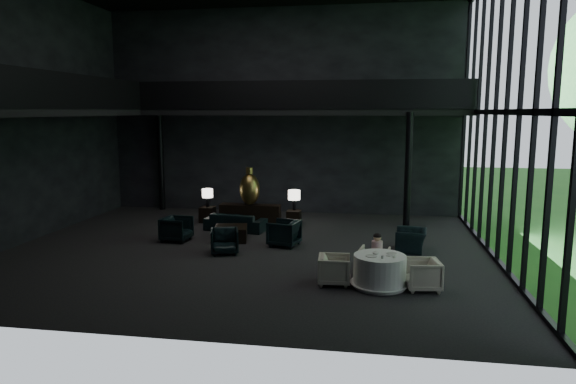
# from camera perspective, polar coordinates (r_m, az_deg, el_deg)

# --- Properties ---
(floor) EXTENTS (14.00, 12.00, 0.02)m
(floor) POSITION_cam_1_polar(r_m,az_deg,el_deg) (15.13, -4.56, -6.48)
(floor) COLOR black
(floor) RESTS_ON ground
(wall_back) EXTENTS (14.00, 0.04, 8.00)m
(wall_back) POSITION_cam_1_polar(r_m,az_deg,el_deg) (20.47, -0.68, 8.89)
(wall_back) COLOR black
(wall_back) RESTS_ON ground
(wall_front) EXTENTS (14.00, 0.04, 8.00)m
(wall_front) POSITION_cam_1_polar(r_m,az_deg,el_deg) (8.88, -14.17, 8.58)
(wall_front) COLOR black
(wall_front) RESTS_ON ground
(wall_left) EXTENTS (0.04, 12.00, 8.00)m
(wall_left) POSITION_cam_1_polar(r_m,az_deg,el_deg) (17.63, -27.65, 7.88)
(wall_left) COLOR black
(wall_left) RESTS_ON ground
(curtain_wall) EXTENTS (0.20, 12.00, 8.00)m
(curtain_wall) POSITION_cam_1_polar(r_m,az_deg,el_deg) (14.58, 23.11, 8.17)
(curtain_wall) COLOR black
(curtain_wall) RESTS_ON ground
(mezzanine_left) EXTENTS (2.00, 12.00, 0.25)m
(mezzanine_left) POSITION_cam_1_polar(r_m,az_deg,el_deg) (17.06, -24.93, 8.06)
(mezzanine_left) COLOR black
(mezzanine_left) RESTS_ON wall_left
(mezzanine_back) EXTENTS (12.00, 2.00, 0.25)m
(mezzanine_back) POSITION_cam_1_polar(r_m,az_deg,el_deg) (19.33, 1.76, 8.88)
(mezzanine_back) COLOR black
(mezzanine_back) RESTS_ON wall_back
(railing_left) EXTENTS (0.06, 12.00, 1.00)m
(railing_left) POSITION_cam_1_polar(r_m,az_deg,el_deg) (16.53, -22.15, 10.31)
(railing_left) COLOR black
(railing_left) RESTS_ON mezzanine_left
(railing_back) EXTENTS (12.00, 0.06, 1.00)m
(railing_back) POSITION_cam_1_polar(r_m,az_deg,el_deg) (18.35, 1.36, 10.76)
(railing_back) COLOR black
(railing_back) RESTS_ON mezzanine_back
(column_nw) EXTENTS (0.24, 0.24, 4.00)m
(column_nw) POSITION_cam_1_polar(r_m,az_deg,el_deg) (21.70, -13.95, 3.34)
(column_nw) COLOR black
(column_nw) RESTS_ON floor
(column_ne) EXTENTS (0.24, 0.24, 4.00)m
(column_ne) POSITION_cam_1_polar(r_m,az_deg,el_deg) (18.33, 13.20, 2.38)
(column_ne) COLOR black
(column_ne) RESTS_ON floor
(console) EXTENTS (2.20, 0.50, 0.70)m
(console) POSITION_cam_1_polar(r_m,az_deg,el_deg) (18.61, -4.22, -2.45)
(console) COLOR black
(console) RESTS_ON floor
(bronze_urn) EXTENTS (0.72, 0.72, 1.35)m
(bronze_urn) POSITION_cam_1_polar(r_m,az_deg,el_deg) (18.41, -4.29, 0.34)
(bronze_urn) COLOR olive
(bronze_urn) RESTS_ON console
(side_table_left) EXTENTS (0.51, 0.51, 0.57)m
(side_table_left) POSITION_cam_1_polar(r_m,az_deg,el_deg) (19.05, -8.92, -2.48)
(side_table_left) COLOR black
(side_table_left) RESTS_ON floor
(table_lamp_left) EXTENTS (0.39, 0.39, 0.66)m
(table_lamp_left) POSITION_cam_1_polar(r_m,az_deg,el_deg) (18.95, -8.94, -0.21)
(table_lamp_left) COLOR black
(table_lamp_left) RESTS_ON side_table_left
(side_table_right) EXTENTS (0.49, 0.49, 0.53)m
(side_table_right) POSITION_cam_1_polar(r_m,az_deg,el_deg) (18.30, 0.64, -2.89)
(side_table_right) COLOR black
(side_table_right) RESTS_ON floor
(table_lamp_right) EXTENTS (0.43, 0.43, 0.72)m
(table_lamp_right) POSITION_cam_1_polar(r_m,az_deg,el_deg) (18.24, 0.69, -0.43)
(table_lamp_right) COLOR black
(table_lamp_right) RESTS_ON side_table_right
(sofa) EXTENTS (2.11, 0.90, 0.80)m
(sofa) POSITION_cam_1_polar(r_m,az_deg,el_deg) (17.56, -5.86, -3.00)
(sofa) COLOR black
(sofa) RESTS_ON floor
(lounge_armchair_west) EXTENTS (0.91, 0.96, 0.91)m
(lounge_armchair_west) POSITION_cam_1_polar(r_m,az_deg,el_deg) (16.44, -12.28, -3.78)
(lounge_armchair_west) COLOR black
(lounge_armchair_west) RESTS_ON floor
(lounge_armchair_east) EXTENTS (1.05, 1.09, 0.95)m
(lounge_armchair_east) POSITION_cam_1_polar(r_m,az_deg,el_deg) (15.49, -0.45, -4.28)
(lounge_armchair_east) COLOR black
(lounge_armchair_east) RESTS_ON floor
(lounge_armchair_south) EXTENTS (0.96, 0.93, 0.81)m
(lounge_armchair_south) POSITION_cam_1_polar(r_m,az_deg,el_deg) (14.79, -7.07, -5.27)
(lounge_armchair_south) COLOR black
(lounge_armchair_south) RESTS_ON floor
(window_armchair) EXTENTS (0.67, 0.95, 0.78)m
(window_armchair) POSITION_cam_1_polar(r_m,az_deg,el_deg) (15.36, 13.51, -4.97)
(window_armchair) COLOR black
(window_armchair) RESTS_ON floor
(coffee_table) EXTENTS (1.18, 1.18, 0.44)m
(coffee_table) POSITION_cam_1_polar(r_m,az_deg,el_deg) (16.28, -6.38, -4.60)
(coffee_table) COLOR black
(coffee_table) RESTS_ON floor
(dining_table) EXTENTS (1.36, 1.36, 0.75)m
(dining_table) POSITION_cam_1_polar(r_m,az_deg,el_deg) (12.17, 10.14, -8.85)
(dining_table) COLOR white
(dining_table) RESTS_ON floor
(dining_chair_north) EXTENTS (0.78, 0.74, 0.69)m
(dining_chair_north) POSITION_cam_1_polar(r_m,az_deg,el_deg) (13.07, 9.54, -7.49)
(dining_chair_north) COLOR #A9A48A
(dining_chair_north) RESTS_ON floor
(dining_chair_east) EXTENTS (0.78, 0.82, 0.76)m
(dining_chair_east) POSITION_cam_1_polar(r_m,az_deg,el_deg) (12.17, 14.71, -8.74)
(dining_chair_east) COLOR tan
(dining_chair_east) RESTS_ON floor
(dining_chair_west) EXTENTS (0.70, 0.74, 0.73)m
(dining_chair_west) POSITION_cam_1_polar(r_m,az_deg,el_deg) (12.22, 5.19, -8.49)
(dining_chair_west) COLOR #B3AA98
(dining_chair_west) RESTS_ON floor
(child) EXTENTS (0.27, 0.27, 0.59)m
(child) POSITION_cam_1_polar(r_m,az_deg,el_deg) (12.98, 9.87, -5.81)
(child) COLOR #DDA4BF
(child) RESTS_ON dining_chair_north
(plate_a) EXTENTS (0.32, 0.32, 0.02)m
(plate_a) POSITION_cam_1_polar(r_m,az_deg,el_deg) (11.92, 9.26, -7.04)
(plate_a) COLOR white
(plate_a) RESTS_ON dining_table
(plate_b) EXTENTS (0.30, 0.30, 0.02)m
(plate_b) POSITION_cam_1_polar(r_m,az_deg,el_deg) (12.22, 11.44, -6.70)
(plate_b) COLOR white
(plate_b) RESTS_ON dining_table
(saucer) EXTENTS (0.18, 0.18, 0.01)m
(saucer) POSITION_cam_1_polar(r_m,az_deg,el_deg) (12.03, 11.24, -6.96)
(saucer) COLOR white
(saucer) RESTS_ON dining_table
(coffee_cup) EXTENTS (0.08, 0.08, 0.05)m
(coffee_cup) POSITION_cam_1_polar(r_m,az_deg,el_deg) (11.88, 11.70, -7.01)
(coffee_cup) COLOR white
(coffee_cup) RESTS_ON saucer
(cereal_bowl) EXTENTS (0.15, 0.15, 0.07)m
(cereal_bowl) POSITION_cam_1_polar(r_m,az_deg,el_deg) (12.08, 9.71, -6.69)
(cereal_bowl) COLOR white
(cereal_bowl) RESTS_ON dining_table
(cream_pot) EXTENTS (0.07, 0.07, 0.07)m
(cream_pot) POSITION_cam_1_polar(r_m,az_deg,el_deg) (11.78, 10.43, -7.14)
(cream_pot) COLOR #99999E
(cream_pot) RESTS_ON dining_table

